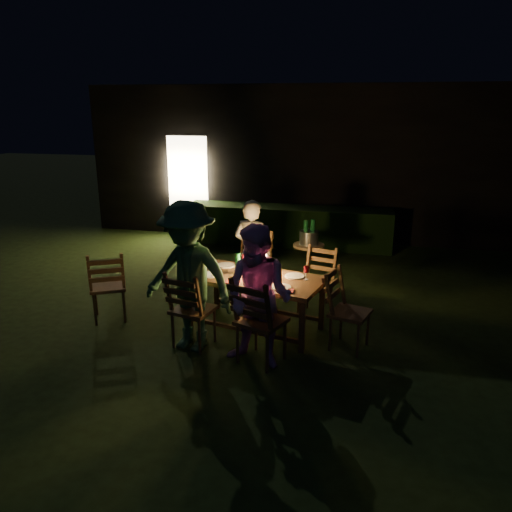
% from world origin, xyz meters
% --- Properties ---
extents(garden_envelope, '(40.00, 40.00, 3.20)m').
position_xyz_m(garden_envelope, '(-0.01, 6.15, 1.58)').
color(garden_envelope, black).
rests_on(garden_envelope, ground).
extents(dining_table, '(1.86, 1.23, 0.71)m').
position_xyz_m(dining_table, '(-0.26, -0.33, 0.64)').
color(dining_table, '#4B2D19').
rests_on(dining_table, ground).
extents(chair_near_left, '(0.55, 0.57, 1.02)m').
position_xyz_m(chair_near_left, '(-0.88, -0.98, 0.31)').
color(chair_near_left, '#4B2D19').
rests_on(chair_near_left, ground).
extents(chair_near_right, '(0.64, 0.66, 1.08)m').
position_xyz_m(chair_near_right, '(-0.01, -1.19, 0.33)').
color(chair_near_right, '#4B2D19').
rests_on(chair_near_right, ground).
extents(chair_far_left, '(0.58, 0.61, 1.09)m').
position_xyz_m(chair_far_left, '(-0.52, 0.52, 0.33)').
color(chair_far_left, '#4B2D19').
rests_on(chair_far_left, ground).
extents(chair_far_right, '(0.54, 0.56, 0.97)m').
position_xyz_m(chair_far_right, '(0.45, 0.29, 0.29)').
color(chair_far_right, '#4B2D19').
rests_on(chair_far_right, ground).
extents(chair_end, '(0.58, 0.56, 0.99)m').
position_xyz_m(chair_end, '(0.93, -0.62, 0.30)').
color(chair_end, '#4B2D19').
rests_on(chair_end, ground).
extents(chair_spare, '(0.63, 0.64, 1.02)m').
position_xyz_m(chair_spare, '(-2.24, -0.49, 0.31)').
color(chair_spare, '#4B2D19').
rests_on(chair_spare, ground).
extents(person_house_side, '(0.63, 0.48, 1.53)m').
position_xyz_m(person_house_side, '(-0.51, 0.57, 0.76)').
color(person_house_side, '#BFB4A2').
rests_on(person_house_side, ground).
extents(person_opp_right, '(0.90, 0.77, 1.61)m').
position_xyz_m(person_opp_right, '(-0.02, -1.23, 0.80)').
color(person_opp_right, '#E19BDB').
rests_on(person_opp_right, ground).
extents(person_opp_left, '(1.28, 0.91, 1.79)m').
position_xyz_m(person_opp_left, '(-0.89, -1.02, 0.89)').
color(person_opp_left, '#30603B').
rests_on(person_opp_left, ground).
extents(lantern, '(0.16, 0.16, 0.35)m').
position_xyz_m(lantern, '(-0.20, -0.29, 0.87)').
color(lantern, white).
rests_on(lantern, dining_table).
extents(plate_far_left, '(0.25, 0.25, 0.01)m').
position_xyz_m(plate_far_left, '(-0.75, 0.01, 0.72)').
color(plate_far_left, white).
rests_on(plate_far_left, dining_table).
extents(plate_near_left, '(0.25, 0.25, 0.01)m').
position_xyz_m(plate_near_left, '(-0.85, -0.42, 0.72)').
color(plate_near_left, white).
rests_on(plate_near_left, dining_table).
extents(plate_far_right, '(0.25, 0.25, 0.01)m').
position_xyz_m(plate_far_right, '(0.23, -0.22, 0.72)').
color(plate_far_right, white).
rests_on(plate_far_right, dining_table).
extents(plate_near_right, '(0.25, 0.25, 0.01)m').
position_xyz_m(plate_near_right, '(0.12, -0.65, 0.72)').
color(plate_near_right, white).
rests_on(plate_near_right, dining_table).
extents(wineglass_a, '(0.06, 0.06, 0.18)m').
position_xyz_m(wineglass_a, '(-0.49, 0.01, 0.80)').
color(wineglass_a, '#59070F').
rests_on(wineglass_a, dining_table).
extents(wineglass_b, '(0.06, 0.06, 0.18)m').
position_xyz_m(wineglass_b, '(-0.99, -0.28, 0.80)').
color(wineglass_b, '#59070F').
rests_on(wineglass_b, dining_table).
extents(wineglass_c, '(0.06, 0.06, 0.18)m').
position_xyz_m(wineglass_c, '(-0.04, -0.67, 0.80)').
color(wineglass_c, '#59070F').
rests_on(wineglass_c, dining_table).
extents(wineglass_d, '(0.06, 0.06, 0.18)m').
position_xyz_m(wineglass_d, '(0.38, -0.30, 0.80)').
color(wineglass_d, '#59070F').
rests_on(wineglass_d, dining_table).
extents(wineglass_e, '(0.06, 0.06, 0.18)m').
position_xyz_m(wineglass_e, '(-0.43, -0.60, 0.80)').
color(wineglass_e, silver).
rests_on(wineglass_e, dining_table).
extents(bottle_table, '(0.07, 0.07, 0.28)m').
position_xyz_m(bottle_table, '(-0.51, -0.27, 0.85)').
color(bottle_table, '#0F471E').
rests_on(bottle_table, dining_table).
extents(napkin_left, '(0.18, 0.14, 0.01)m').
position_xyz_m(napkin_left, '(-0.48, -0.61, 0.72)').
color(napkin_left, red).
rests_on(napkin_left, dining_table).
extents(napkin_right, '(0.18, 0.14, 0.01)m').
position_xyz_m(napkin_right, '(0.20, -0.75, 0.72)').
color(napkin_right, red).
rests_on(napkin_right, dining_table).
extents(phone, '(0.14, 0.07, 0.01)m').
position_xyz_m(phone, '(-0.94, -0.48, 0.72)').
color(phone, black).
rests_on(phone, dining_table).
extents(side_table, '(0.50, 0.50, 0.67)m').
position_xyz_m(side_table, '(0.20, 1.49, 0.59)').
color(side_table, olive).
rests_on(side_table, ground).
extents(ice_bucket, '(0.30, 0.30, 0.22)m').
position_xyz_m(ice_bucket, '(0.20, 1.49, 0.78)').
color(ice_bucket, '#A5A8AD').
rests_on(ice_bucket, side_table).
extents(bottle_bucket_a, '(0.07, 0.07, 0.32)m').
position_xyz_m(bottle_bucket_a, '(0.15, 1.45, 0.83)').
color(bottle_bucket_a, '#0F471E').
rests_on(bottle_bucket_a, side_table).
extents(bottle_bucket_b, '(0.07, 0.07, 0.32)m').
position_xyz_m(bottle_bucket_b, '(0.25, 1.53, 0.83)').
color(bottle_bucket_b, '#0F471E').
rests_on(bottle_bucket_b, side_table).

